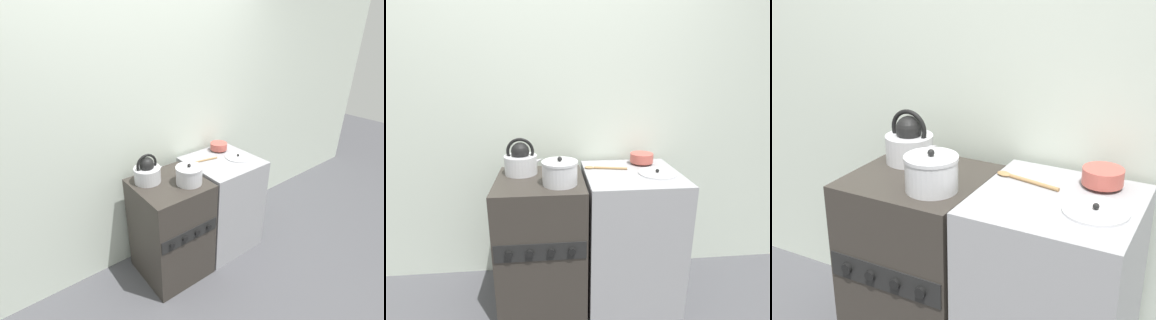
{
  "view_description": "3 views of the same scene",
  "coord_description": "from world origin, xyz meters",
  "views": [
    {
      "loc": [
        -1.12,
        -1.47,
        2.09
      ],
      "look_at": [
        0.24,
        0.29,
        1.02
      ],
      "focal_mm": 28.0,
      "sensor_mm": 36.0,
      "label": 1
    },
    {
      "loc": [
        0.07,
        -1.5,
        1.54
      ],
      "look_at": [
        0.24,
        0.26,
        1.03
      ],
      "focal_mm": 28.0,
      "sensor_mm": 36.0,
      "label": 2
    },
    {
      "loc": [
        1.13,
        -1.45,
        1.77
      ],
      "look_at": [
        0.23,
        0.24,
        1.03
      ],
      "focal_mm": 50.0,
      "sensor_mm": 36.0,
      "label": 3
    }
  ],
  "objects": [
    {
      "name": "wooden_spoon",
      "position": [
        0.41,
        0.39,
        0.93
      ],
      "size": [
        0.29,
        0.08,
        0.02
      ],
      "color": "#A37A4C",
      "rests_on": "counter"
    },
    {
      "name": "loose_pot_lid",
      "position": [
        0.75,
        0.26,
        0.92
      ],
      "size": [
        0.24,
        0.24,
        0.03
      ],
      "color": "silver",
      "rests_on": "counter"
    },
    {
      "name": "counter",
      "position": [
        0.6,
        0.3,
        0.46
      ],
      "size": [
        0.61,
        0.6,
        0.92
      ],
      "color": "#99999E",
      "rests_on": "ground_plane"
    },
    {
      "name": "cooking_pot",
      "position": [
        0.12,
        0.18,
        0.97
      ],
      "size": [
        0.21,
        0.21,
        0.17
      ],
      "color": "silver",
      "rests_on": "stove"
    },
    {
      "name": "kettle",
      "position": [
        -0.12,
        0.4,
        0.99
      ],
      "size": [
        0.26,
        0.21,
        0.24
      ],
      "color": "silver",
      "rests_on": "stove"
    },
    {
      "name": "wall_back",
      "position": [
        0.0,
        0.67,
        1.25
      ],
      "size": [
        7.0,
        0.06,
        2.5
      ],
      "color": "silver",
      "rests_on": "ground_plane"
    },
    {
      "name": "stove",
      "position": [
        0.0,
        0.27,
        0.45
      ],
      "size": [
        0.55,
        0.57,
        0.9
      ],
      "color": "#332D28",
      "rests_on": "ground_plane"
    },
    {
      "name": "enamel_bowl",
      "position": [
        0.71,
        0.48,
        0.96
      ],
      "size": [
        0.16,
        0.16,
        0.08
      ],
      "color": "#B75147",
      "rests_on": "counter"
    }
  ]
}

